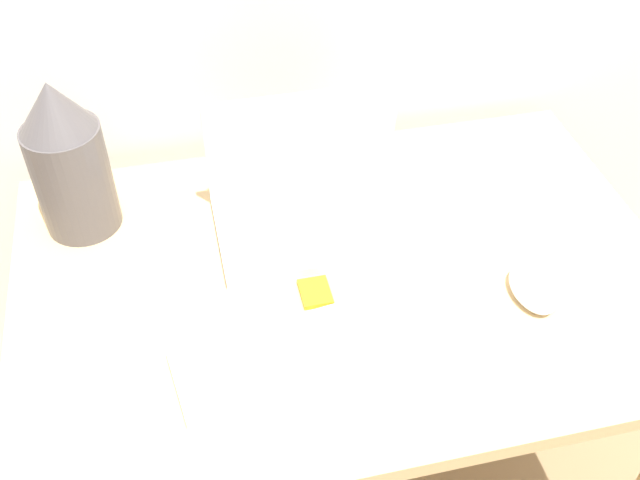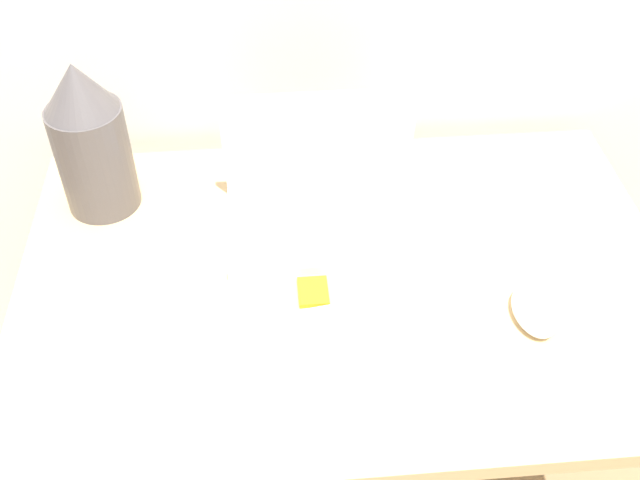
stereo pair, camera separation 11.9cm
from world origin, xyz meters
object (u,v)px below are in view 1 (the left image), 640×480
(keyboard, at_px, (329,343))
(mp3_player, at_px, (315,292))
(laptop, at_px, (308,196))
(mouse, at_px, (532,289))
(vase, at_px, (68,159))

(keyboard, bearing_deg, mp3_player, 88.45)
(laptop, height_order, mp3_player, laptop)
(laptop, distance_m, mp3_player, 0.20)
(mouse, relative_size, vase, 0.38)
(keyboard, xyz_separation_m, mouse, (0.35, 0.03, 0.00))
(vase, bearing_deg, laptop, -11.13)
(laptop, distance_m, mouse, 0.42)
(keyboard, bearing_deg, laptop, 83.87)
(laptop, bearing_deg, keyboard, -96.13)
(vase, relative_size, mp3_player, 4.68)
(mp3_player, bearing_deg, mouse, -13.21)
(laptop, bearing_deg, mouse, -40.32)
(keyboard, bearing_deg, vase, 134.06)
(mouse, distance_m, vase, 0.81)
(laptop, xyz_separation_m, vase, (-0.40, 0.08, 0.09))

